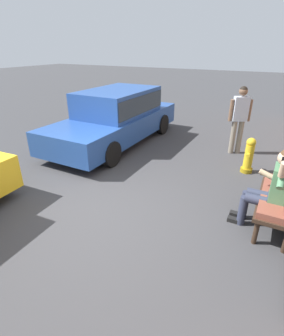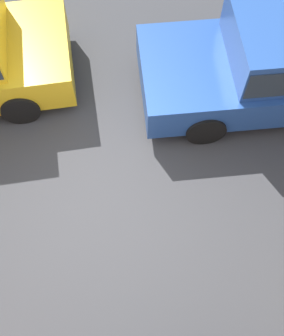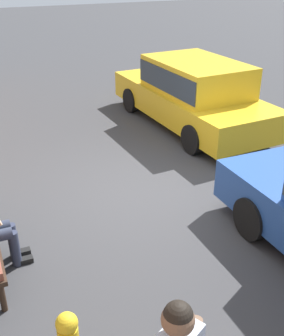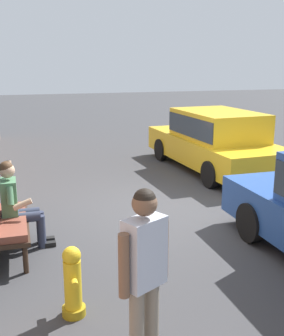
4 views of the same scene
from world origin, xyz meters
name	(u,v)px [view 2 (image 2 of 4)]	position (x,y,z in m)	size (l,w,h in m)	color
ground_plane	(94,192)	(0.00, 0.00, 0.00)	(60.00, 60.00, 0.00)	#38383A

